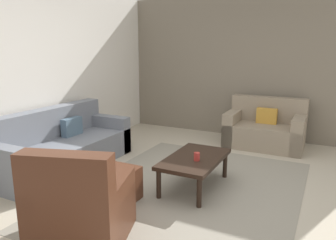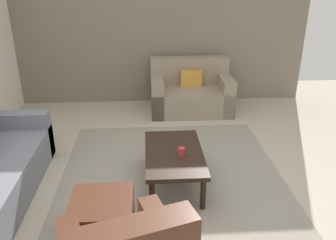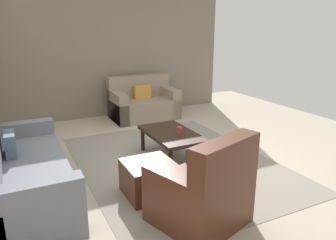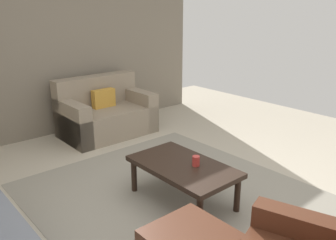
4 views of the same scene
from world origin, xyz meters
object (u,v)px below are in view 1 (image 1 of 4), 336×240
Objects in this scene: coffee_table at (195,161)px; couch_loveseat at (265,130)px; ottoman at (110,186)px; couch_main at (59,148)px; cup at (197,157)px; armchair_leather at (80,213)px.

couch_loveseat is at bearing -11.55° from coffee_table.
ottoman is 1.11m from coffee_table.
couch_main is 21.70× the size of cup.
coffee_table is at bearing 168.45° from couch_loveseat.
ottoman is at bearing 132.75° from cup.
armchair_leather is at bearing -162.18° from ottoman.
couch_main is 2.20× the size of armchair_leather.
coffee_table is at bearing -40.65° from ottoman.
armchair_leather reaches higher than coffee_table.
couch_loveseat is 3.36m from ottoman.
cup is at bearing -19.46° from armchair_leather.
armchair_leather is 0.91× the size of coffee_table.
couch_main is 1.63× the size of couch_loveseat.
couch_main is at bearing 93.47° from cup.
cup reaches higher than coffee_table.
cup is (-0.11, -0.07, 0.10)m from coffee_table.
armchair_leather is (-3.93, 0.94, 0.01)m from couch_loveseat.
couch_loveseat reaches higher than coffee_table.
couch_main is at bearing 49.84° from armchair_leather.
couch_loveseat is 4.04m from armchair_leather.
coffee_table is (-2.30, 0.47, 0.06)m from couch_loveseat.
ottoman is at bearing 139.35° from coffee_table.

